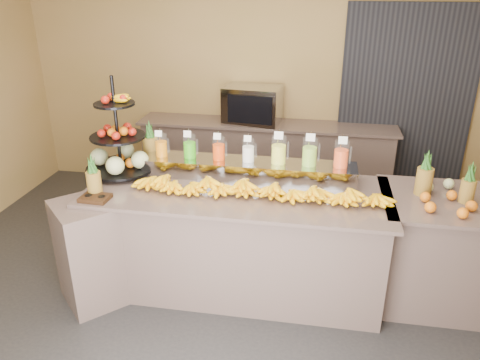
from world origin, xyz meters
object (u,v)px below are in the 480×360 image
(oven_warmer, at_px, (253,105))
(pitcher_tray, at_px, (248,169))
(right_fruit_pile, at_px, (445,195))
(banana_heap, at_px, (258,186))
(fruit_stand, at_px, (124,149))
(condiment_caddy, at_px, (95,198))

(oven_warmer, bearing_deg, pitcher_tray, -76.63)
(right_fruit_pile, height_order, oven_warmer, oven_warmer)
(banana_heap, xyz_separation_m, right_fruit_pile, (1.44, 0.10, -0.00))
(banana_heap, distance_m, fruit_stand, 1.27)
(pitcher_tray, distance_m, banana_heap, 0.37)
(pitcher_tray, height_order, banana_heap, banana_heap)
(banana_heap, height_order, condiment_caddy, banana_heap)
(pitcher_tray, height_order, right_fruit_pile, right_fruit_pile)
(oven_warmer, bearing_deg, condiment_caddy, -105.07)
(pitcher_tray, xyz_separation_m, banana_heap, (0.13, -0.34, -0.00))
(condiment_caddy, xyz_separation_m, oven_warmer, (0.91, 2.33, 0.20))
(fruit_stand, relative_size, condiment_caddy, 3.90)
(fruit_stand, relative_size, right_fruit_pile, 2.05)
(pitcher_tray, xyz_separation_m, oven_warmer, (-0.21, 1.67, 0.14))
(fruit_stand, distance_m, oven_warmer, 1.97)
(pitcher_tray, distance_m, right_fruit_pile, 1.59)
(pitcher_tray, height_order, condiment_caddy, pitcher_tray)
(pitcher_tray, xyz_separation_m, condiment_caddy, (-1.12, -0.66, -0.06))
(pitcher_tray, xyz_separation_m, right_fruit_pile, (1.57, -0.24, -0.00))
(banana_heap, bearing_deg, right_fruit_pile, 3.96)
(banana_heap, xyz_separation_m, oven_warmer, (-0.34, 2.01, 0.14))
(banana_heap, distance_m, oven_warmer, 2.05)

